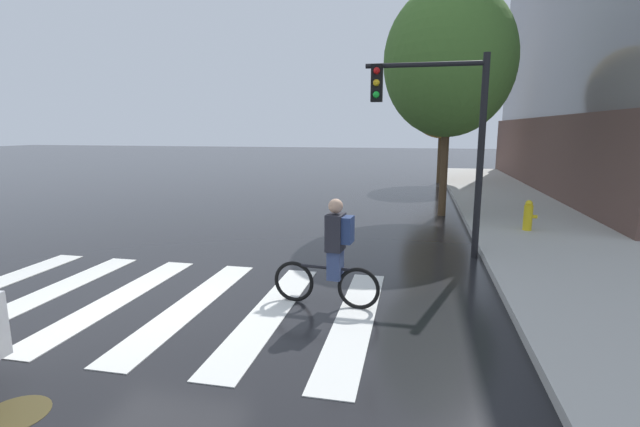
% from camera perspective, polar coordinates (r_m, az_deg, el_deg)
% --- Properties ---
extents(ground_plane, '(120.00, 120.00, 0.00)m').
position_cam_1_polar(ground_plane, '(7.86, -20.51, -10.33)').
color(ground_plane, black).
extents(crosswalk_stripes, '(6.99, 4.05, 0.01)m').
position_cam_1_polar(crosswalk_stripes, '(7.82, -20.12, -10.35)').
color(crosswalk_stripes, silver).
rests_on(crosswalk_stripes, ground).
extents(manhole_cover, '(0.64, 0.64, 0.01)m').
position_cam_1_polar(manhole_cover, '(5.64, -33.97, -20.12)').
color(manhole_cover, '#473D1E').
rests_on(manhole_cover, ground).
extents(cyclist, '(1.71, 0.38, 1.69)m').
position_cam_1_polar(cyclist, '(6.95, 1.68, -5.05)').
color(cyclist, black).
rests_on(cyclist, ground).
extents(traffic_light_near, '(2.47, 0.28, 4.20)m').
position_cam_1_polar(traffic_light_near, '(9.88, 14.88, 11.09)').
color(traffic_light_near, black).
rests_on(traffic_light_near, ground).
extents(fire_hydrant, '(0.33, 0.22, 0.78)m').
position_cam_1_polar(fire_hydrant, '(12.77, 24.65, -0.23)').
color(fire_hydrant, gold).
rests_on(fire_hydrant, sidewalk).
extents(street_tree_near, '(3.91, 3.91, 6.95)m').
position_cam_1_polar(street_tree_near, '(14.87, 15.89, 17.86)').
color(street_tree_near, '#4C3823').
rests_on(street_tree_near, ground).
extents(street_tree_mid, '(3.57, 3.57, 6.35)m').
position_cam_1_polar(street_tree_mid, '(23.79, 15.15, 14.02)').
color(street_tree_mid, '#4C3823').
rests_on(street_tree_mid, ground).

